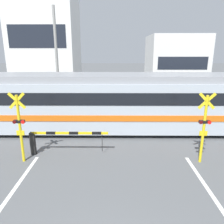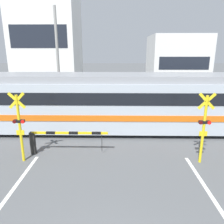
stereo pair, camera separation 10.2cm
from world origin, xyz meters
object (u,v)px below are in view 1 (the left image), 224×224
at_px(commuter_train, 160,101).
at_px(crossing_signal_left, 20,125).
at_px(crossing_signal_right, 204,125).
at_px(crossing_barrier_near, 52,138).
at_px(crossing_barrier_far, 149,104).

distance_m(commuter_train, crossing_signal_left, 7.55).
relative_size(commuter_train, crossing_signal_right, 7.01).
height_order(crossing_barrier_near, crossing_signal_right, crossing_signal_right).
xyz_separation_m(commuter_train, crossing_signal_left, (-6.50, -3.84, -0.11)).
bearing_deg(crossing_signal_right, crossing_barrier_near, 174.29).
bearing_deg(crossing_barrier_far, crossing_signal_right, -81.42).
distance_m(commuter_train, crossing_barrier_far, 3.40).
height_order(crossing_barrier_far, crossing_signal_left, crossing_signal_left).
height_order(crossing_barrier_far, crossing_signal_right, crossing_signal_right).
bearing_deg(crossing_barrier_near, crossing_barrier_far, 50.37).
bearing_deg(crossing_barrier_far, crossing_barrier_near, -129.63).
bearing_deg(crossing_barrier_near, crossing_signal_left, -149.10).
bearing_deg(commuter_train, crossing_barrier_near, -149.49).
height_order(crossing_signal_left, crossing_signal_right, same).
height_order(crossing_barrier_near, crossing_barrier_far, same).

